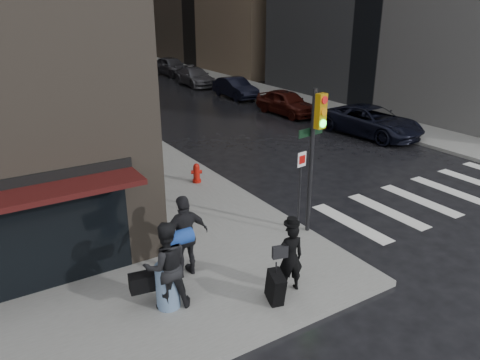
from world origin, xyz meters
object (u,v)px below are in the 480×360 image
(fire_hydrant, at_px, (197,174))
(parked_car_4, at_px, (171,66))
(parked_car_2, at_px, (235,88))
(parked_car_1, at_px, (286,102))
(parked_car_0, at_px, (372,121))
(man_greycoat, at_px, (185,236))
(man_overcoat, at_px, (287,262))
(man_jeans, at_px, (166,266))
(parked_car_3, at_px, (195,77))
(traffic_light, at_px, (314,143))

(fire_hydrant, relative_size, parked_car_4, 0.15)
(parked_car_2, bearing_deg, parked_car_1, -90.05)
(parked_car_0, bearing_deg, man_greycoat, -159.25)
(man_overcoat, xyz_separation_m, man_jeans, (-2.46, 0.94, 0.24))
(parked_car_2, relative_size, parked_car_3, 0.88)
(man_overcoat, relative_size, fire_hydrant, 2.58)
(traffic_light, distance_m, parked_car_1, 15.27)
(man_jeans, bearing_deg, man_overcoat, 169.15)
(fire_hydrant, height_order, parked_car_1, parked_car_1)
(man_overcoat, xyz_separation_m, parked_car_2, (11.09, 20.25, -0.23))
(parked_car_3, bearing_deg, parked_car_1, -86.43)
(parked_car_0, xyz_separation_m, parked_car_3, (-0.78, 17.52, -0.04))
(man_greycoat, xyz_separation_m, parked_car_3, (12.57, 24.23, -0.48))
(parked_car_0, bearing_deg, traffic_light, -151.12)
(man_jeans, bearing_deg, parked_car_2, -115.05)
(man_overcoat, xyz_separation_m, man_greycoat, (-1.57, 1.86, 0.25))
(man_greycoat, height_order, fire_hydrant, man_greycoat)
(man_overcoat, bearing_deg, man_jeans, -6.43)
(man_overcoat, bearing_deg, man_greycoat, -35.49)
(man_overcoat, relative_size, parked_car_0, 0.35)
(traffic_light, bearing_deg, fire_hydrant, 92.11)
(traffic_light, bearing_deg, man_overcoat, -147.62)
(parked_car_4, bearing_deg, man_overcoat, -114.75)
(parked_car_2, bearing_deg, man_jeans, -124.20)
(man_greycoat, distance_m, parked_car_2, 22.33)
(fire_hydrant, height_order, parked_car_0, parked_car_0)
(man_jeans, bearing_deg, fire_hydrant, -111.96)
(parked_car_3, bearing_deg, fire_hydrant, -113.27)
(man_jeans, distance_m, traffic_light, 5.18)
(fire_hydrant, bearing_deg, traffic_light, -79.69)
(man_greycoat, relative_size, parked_car_4, 0.43)
(parked_car_0, relative_size, parked_car_3, 1.10)
(man_greycoat, xyz_separation_m, fire_hydrant, (2.97, 5.27, -0.70))
(man_jeans, xyz_separation_m, parked_car_1, (13.46, 13.47, -0.43))
(traffic_light, height_order, parked_car_0, traffic_light)
(fire_hydrant, relative_size, parked_car_3, 0.15)
(man_jeans, xyz_separation_m, traffic_light, (4.80, 1.06, 1.61))
(parked_car_2, height_order, parked_car_4, parked_car_4)
(parked_car_1, height_order, parked_car_2, parked_car_1)
(fire_hydrant, distance_m, parked_car_4, 26.83)
(man_overcoat, height_order, parked_car_3, man_overcoat)
(fire_hydrant, height_order, parked_car_3, parked_car_3)
(man_greycoat, bearing_deg, parked_car_1, -137.11)
(man_jeans, height_order, fire_hydrant, man_jeans)
(parked_car_1, bearing_deg, man_overcoat, -130.51)
(parked_car_0, distance_m, parked_car_3, 17.54)
(fire_hydrant, bearing_deg, parked_car_0, 7.86)
(fire_hydrant, relative_size, parked_car_0, 0.14)
(parked_car_2, distance_m, parked_car_4, 11.70)
(fire_hydrant, xyz_separation_m, parked_car_2, (9.69, 13.12, 0.21))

